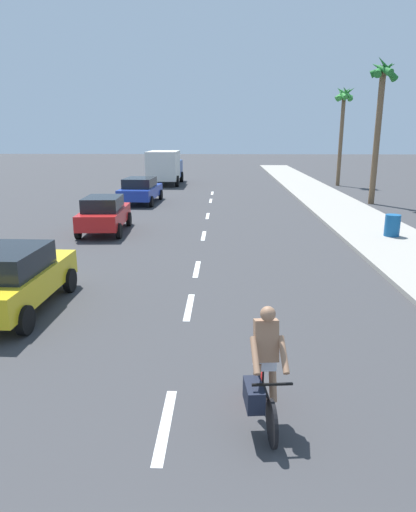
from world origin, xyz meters
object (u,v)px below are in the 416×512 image
Objects in this scene: parked_car_blue at (141,190)px; trash_bin_far at (392,225)px; palm_tree_distant at (344,105)px; parked_car_yellow at (13,278)px; parked_car_red at (104,213)px; delivery_truck at (165,167)px; palm_tree_far at (381,97)px; cyclist at (263,372)px.

parked_car_blue is 5.32× the size of trash_bin_far.
trash_bin_far is at bearing -97.57° from palm_tree_distant.
parked_car_red is at bearing 92.04° from parked_car_yellow.
parked_car_blue is 10.93m from delivery_truck.
parked_car_yellow is at bearing -87.25° from parked_car_blue.
delivery_truck is 18.29m from palm_tree_far.
palm_tree_far is (14.10, 17.99, 5.40)m from parked_car_yellow.
cyclist is 14.53m from parked_car_red.
palm_tree_distant is (14.52, 28.23, 5.53)m from parked_car_yellow.
parked_car_red is at bearing -90.32° from delivery_truck.
palm_tree_distant is (0.42, 10.25, 0.12)m from palm_tree_far.
palm_tree_far is at bearing 3.30° from parked_car_blue.
palm_tree_distant is at bearing 82.43° from trash_bin_far.
palm_tree_far reaches higher than parked_car_blue.
parked_car_blue is at bearing 86.80° from parked_car_red.
parked_car_red reaches higher than trash_bin_far.
trash_bin_far is (12.00, -0.97, -0.26)m from parked_car_red.
trash_bin_far is at bearing -7.62° from parked_car_red.
palm_tree_distant is at bearing 49.52° from parked_car_red.
parked_car_blue is 0.74× the size of delivery_truck.
delivery_truck is 0.79× the size of palm_tree_distant.
parked_car_yellow is 23.48m from palm_tree_far.
parked_car_yellow reaches higher than trash_bin_far.
cyclist is 0.45× the size of parked_car_red.
cyclist reaches higher than trash_bin_far.
parked_car_red is at bearing -87.82° from parked_car_blue.
parked_car_red is at bearing -127.46° from palm_tree_distant.
palm_tree_distant reaches higher than trash_bin_far.
parked_car_red is at bearing -72.07° from cyclist.
palm_tree_distant reaches higher than parked_car_red.
palm_tree_far is 1.07× the size of palm_tree_distant.
parked_car_red is (-0.15, 9.09, -0.00)m from parked_car_yellow.
cyclist is at bearing -105.35° from palm_tree_distant.
palm_tree_distant is 9.11× the size of trash_bin_far.
delivery_truck reaches higher than parked_car_blue.
delivery_truck is at bearing 119.95° from trash_bin_far.
delivery_truck is 0.73× the size of palm_tree_far.
palm_tree_far is at bearing -92.37° from palm_tree_distant.
palm_tree_far is 9.78× the size of trash_bin_far.
palm_tree_far is at bearing -116.30° from cyclist.
cyclist is at bearing -116.77° from trash_bin_far.
delivery_truck is at bearing 91.08° from parked_car_yellow.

